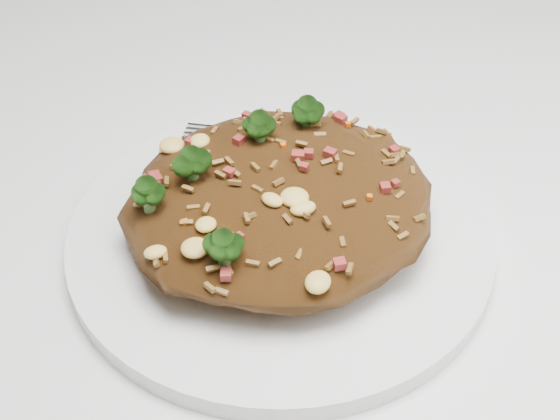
# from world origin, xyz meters

# --- Properties ---
(dining_table) EXTENTS (1.20, 0.80, 0.75)m
(dining_table) POSITION_xyz_m (0.00, 0.00, 0.66)
(dining_table) COLOR white
(dining_table) RESTS_ON ground
(plate) EXTENTS (0.27, 0.27, 0.01)m
(plate) POSITION_xyz_m (0.11, -0.06, 0.76)
(plate) COLOR white
(plate) RESTS_ON dining_table
(fried_rice) EXTENTS (0.19, 0.18, 0.07)m
(fried_rice) POSITION_xyz_m (0.11, -0.06, 0.79)
(fried_rice) COLOR brown
(fried_rice) RESTS_ON plate
(fork) EXTENTS (0.14, 0.10, 0.00)m
(fork) POSITION_xyz_m (0.16, 0.02, 0.77)
(fork) COLOR silver
(fork) RESTS_ON plate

